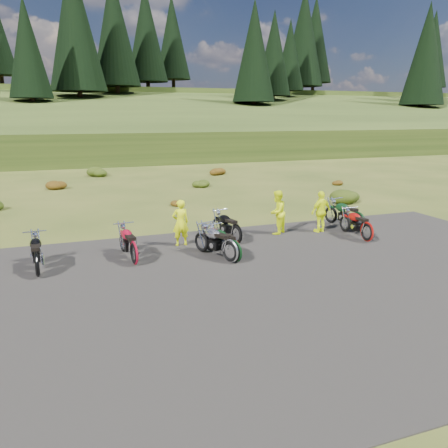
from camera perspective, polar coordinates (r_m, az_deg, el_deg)
name	(u,v)px	position (r m, az deg, el deg)	size (l,w,h in m)	color
ground	(255,260)	(14.02, 4.08, -4.72)	(300.00, 300.00, 0.00)	#374617
gravel_pad	(284,282)	(12.32, 7.83, -7.50)	(20.00, 12.00, 0.04)	black
hill_slope	(109,149)	(62.53, -14.83, 9.45)	(300.00, 46.00, 3.00)	#2B3F15
hill_plateau	(87,133)	(122.34, -17.42, 11.30)	(300.00, 90.00, 9.17)	#2B3F15
conifer_21	(27,48)	(62.76, -24.34, 20.25)	(5.28, 5.28, 14.00)	black
conifer_22	(74,23)	(69.27, -18.95, 23.54)	(7.92, 7.92, 20.00)	black
conifer_23	(114,29)	(75.73, -14.16, 23.50)	(7.48, 7.48, 19.00)	black
conifer_24	(146,33)	(82.56, -10.15, 23.36)	(7.04, 7.04, 18.00)	black
conifer_25	(172,38)	(89.64, -6.76, 23.03)	(6.60, 6.60, 17.00)	black
conifer_26	(254,51)	(67.17, 3.98, 21.59)	(6.16, 6.16, 16.00)	black
conifer_27	(274,53)	(75.15, 6.53, 21.26)	(5.72, 5.72, 15.00)	black
conifer_28	(290,55)	(83.23, 8.59, 20.97)	(5.28, 5.28, 14.00)	black
conifer_29	(304,37)	(91.88, 10.38, 22.88)	(7.92, 7.92, 20.00)	black
conifer_30	(315,40)	(100.08, 11.78, 22.47)	(7.48, 7.48, 19.00)	black
conifer_31	(426,54)	(83.00, 24.89, 19.51)	(7.04, 7.04, 18.00)	black
conifer_32	(428,56)	(91.50, 25.05, 19.30)	(6.60, 6.60, 17.00)	black
conifer_33	(429,57)	(100.01, 25.18, 19.13)	(6.16, 6.16, 16.00)	black
conifer_34	(430,58)	(108.52, 25.29, 18.99)	(5.72, 5.72, 15.00)	black
conifer_35	(431,59)	(117.03, 25.39, 18.87)	(5.28, 5.28, 14.00)	black
conifer_36	(433,49)	(125.82, 25.60, 19.89)	(7.92, 7.92, 20.00)	black
shrub_2	(56,184)	(29.04, -21.10, 4.95)	(1.30, 1.30, 0.77)	#5E2A0B
shrub_3	(98,170)	(34.34, -16.11, 6.74)	(1.56, 1.56, 0.92)	#24380E
shrub_4	(175,202)	(22.32, -6.36, 2.92)	(0.77, 0.77, 0.45)	#5E2A0B
shrub_5	(200,183)	(28.09, -3.11, 5.43)	(1.03, 1.03, 0.61)	#24380E
shrub_6	(217,170)	(33.96, -0.96, 7.07)	(1.30, 1.30, 0.77)	#5E2A0B
shrub_7	(346,194)	(23.95, 15.61, 3.81)	(1.56, 1.56, 0.92)	#24380E
shrub_8	(335,182)	(29.92, 14.35, 5.39)	(0.77, 0.77, 0.45)	#5E2A0B
motorcycle_0	(39,277)	(13.60, -23.07, -6.45)	(2.07, 0.69, 1.09)	black
motorcycle_1	(135,265)	(13.78, -11.57, -5.31)	(2.09, 0.70, 1.09)	maroon
motorcycle_2	(235,263)	(13.73, 1.40, -5.09)	(1.99, 0.66, 1.04)	black
motorcycle_3	(230,263)	(13.69, 0.78, -5.14)	(2.11, 0.70, 1.10)	#999A9E
motorcycle_4	(233,259)	(14.07, 1.14, -4.61)	(1.90, 0.63, 1.00)	#4E0D0E
motorcycle_5	(236,244)	(15.65, 1.62, -2.67)	(2.03, 0.68, 1.07)	black
motorcycle_6	(366,242)	(16.74, 18.08, -2.26)	(2.04, 0.68, 1.07)	#960F0A
motorcycle_7	(357,232)	(18.05, 16.96, -1.02)	(2.23, 0.74, 1.17)	black
person_middle	(181,224)	(15.31, -5.70, 0.06)	(0.60, 0.39, 1.64)	#D2E30B
person_right_a	(277,213)	(16.87, 6.93, 1.43)	(0.82, 0.64, 1.69)	#D2E30B
person_right_b	(321,212)	(17.44, 12.55, 1.50)	(0.95, 0.40, 1.62)	#D2E30B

